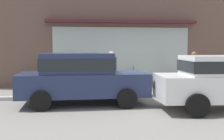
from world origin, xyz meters
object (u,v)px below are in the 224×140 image
Objects in this scene: fire_hydrant at (98,81)px; potted_plant_window_right at (133,76)px; potted_plant_trailing_edge at (60,75)px; parked_car_navy at (80,76)px; potted_plant_near_hydrant at (183,78)px; potted_plant_window_left at (34,82)px; pedestrian_with_handbag at (111,68)px; pedestrian_passerby at (194,69)px.

fire_hydrant is 0.88× the size of potted_plant_window_right.
fire_hydrant is 1.99m from potted_plant_trailing_edge.
parked_car_navy is 3.30× the size of potted_plant_trailing_edge.
potted_plant_window_right is (2.53, 3.78, -0.43)m from parked_car_navy.
parked_car_navy is at bearing -142.65° from potted_plant_near_hydrant.
fire_hydrant is 2.26m from potted_plant_window_right.
potted_plant_near_hydrant reaches higher than potted_plant_window_left.
pedestrian_with_handbag is at bearing -164.91° from potted_plant_near_hydrant.
pedestrian_passerby is at bearing -14.69° from potted_plant_window_left.
pedestrian_passerby is 2.92m from potted_plant_window_right.
parked_car_navy is 4.12m from potted_plant_window_left.
pedestrian_passerby is 2.19× the size of potted_plant_near_hydrant.
potted_plant_window_left is at bearing -178.13° from potted_plant_near_hydrant.
pedestrian_with_handbag reaches higher than potted_plant_trailing_edge.
fire_hydrant is at bearing 42.23° from pedestrian_with_handbag.
potted_plant_window_left is at bearing 156.36° from fire_hydrant.
pedestrian_passerby is at bearing -7.85° from fire_hydrant.
pedestrian_with_handbag reaches higher than fire_hydrant.
parked_car_navy is (-1.34, -2.81, -0.05)m from pedestrian_with_handbag.
parked_car_navy is 5.94× the size of potted_plant_window_left.
potted_plant_window_right is (-2.12, 1.95, -0.49)m from pedestrian_passerby.
potted_plant_window_right is at bearing 38.82° from fire_hydrant.
parked_car_navy reaches higher than potted_plant_near_hydrant.
fire_hydrant is at bearing -141.18° from potted_plant_window_right.
potted_plant_near_hydrant is (4.97, 3.79, -0.57)m from parked_car_navy.
potted_plant_near_hydrant is (0.32, 1.97, -0.62)m from pedestrian_passerby.
potted_plant_trailing_edge reaches higher than potted_plant_near_hydrant.
pedestrian_with_handbag is 2.32m from potted_plant_trailing_edge.
pedestrian_passerby reaches higher than fire_hydrant.
potted_plant_window_left is at bearing 178.29° from potted_plant_trailing_edge.
potted_plant_near_hydrant is 0.73× the size of potted_plant_window_right.
potted_plant_trailing_edge is at bearing -175.78° from potted_plant_window_right.
fire_hydrant is 0.55× the size of pedestrian_passerby.
fire_hydrant is 0.73× the size of potted_plant_trailing_edge.
pedestrian_passerby is 1.61× the size of potted_plant_window_right.
fire_hydrant is 4.44m from potted_plant_near_hydrant.
parked_car_navy is at bearing -123.77° from potted_plant_window_right.
potted_plant_window_left is (-6.63, 1.74, -0.65)m from pedestrian_passerby.
pedestrian_with_handbag reaches higher than parked_car_navy.
potted_plant_near_hydrant is (3.63, 0.98, -0.62)m from pedestrian_with_handbag.
potted_plant_window_left is 0.56× the size of potted_plant_trailing_edge.
potted_plant_near_hydrant is (4.20, 1.43, -0.09)m from fire_hydrant.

